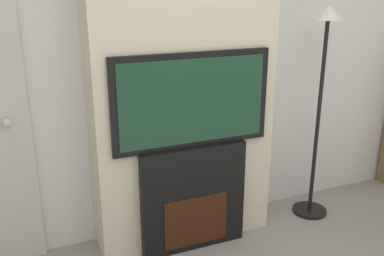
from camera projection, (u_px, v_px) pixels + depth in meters
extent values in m
cube|color=silver|center=(172.00, 47.00, 2.94)|extent=(6.00, 0.06, 2.70)
cube|color=beige|center=(182.00, 51.00, 2.77)|extent=(1.24, 0.33, 2.70)
cube|color=black|center=(192.00, 197.00, 2.93)|extent=(0.74, 0.14, 0.75)
cube|color=#33160A|center=(196.00, 221.00, 2.92)|extent=(0.46, 0.01, 0.36)
cube|color=black|center=(192.00, 100.00, 2.72)|extent=(1.06, 0.06, 0.62)
cube|color=#143823|center=(194.00, 102.00, 2.69)|extent=(0.98, 0.01, 0.54)
cylinder|color=black|center=(309.00, 210.00, 3.48)|extent=(0.27, 0.27, 0.03)
cylinder|color=black|center=(318.00, 121.00, 3.24)|extent=(0.03, 0.03, 1.50)
cone|color=silver|center=(329.00, 13.00, 2.99)|extent=(0.21, 0.21, 0.10)
sphere|color=silver|center=(7.00, 123.00, 2.57)|extent=(0.06, 0.06, 0.06)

